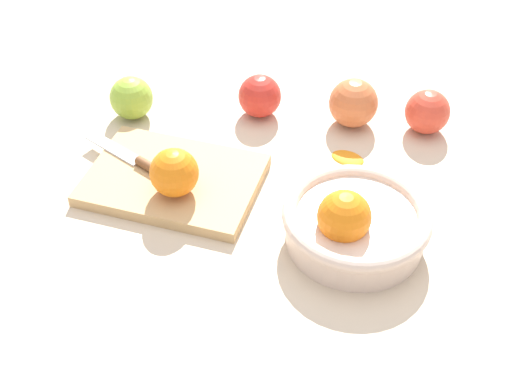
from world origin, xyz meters
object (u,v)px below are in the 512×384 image
at_px(bowl, 354,223).
at_px(apple_front_left, 427,112).
at_px(apple_front_left_2, 353,103).
at_px(orange_on_board, 174,173).
at_px(knife, 133,158).
at_px(apple_front_right_2, 131,98).
at_px(cutting_board, 173,180).
at_px(apple_front_right, 260,96).

bearing_deg(bowl, apple_front_left, -99.36).
distance_m(bowl, apple_front_left_2, 0.27).
distance_m(orange_on_board, knife, 0.10).
relative_size(bowl, apple_front_left, 2.77).
relative_size(knife, apple_front_right_2, 2.16).
bearing_deg(cutting_board, apple_front_left, -140.85).
height_order(orange_on_board, apple_front_left, orange_on_board).
height_order(bowl, orange_on_board, bowl).
bearing_deg(knife, orange_on_board, 155.73).
xyz_separation_m(apple_front_left, apple_front_left_2, (0.11, 0.02, 0.00)).
bearing_deg(bowl, orange_on_board, 1.64).
xyz_separation_m(cutting_board, apple_front_right_2, (0.14, -0.13, 0.03)).
distance_m(orange_on_board, apple_front_right, 0.24).
xyz_separation_m(bowl, orange_on_board, (0.26, 0.01, 0.02)).
height_order(apple_front_right, apple_front_left, same).
bearing_deg(bowl, apple_front_left_2, -75.43).
distance_m(apple_front_right, apple_front_left_2, 0.15).
distance_m(apple_front_right, apple_front_right_2, 0.21).
bearing_deg(cutting_board, knife, -8.46).
height_order(cutting_board, knife, knife).
bearing_deg(bowl, apple_front_right, -47.11).
height_order(knife, apple_front_left_2, apple_front_left_2).
distance_m(cutting_board, apple_front_left_2, 0.32).
bearing_deg(apple_front_right_2, apple_front_left, -164.47).
bearing_deg(bowl, cutting_board, -4.64).
distance_m(bowl, orange_on_board, 0.26).
xyz_separation_m(knife, apple_front_left_2, (-0.28, -0.23, 0.02)).
relative_size(apple_front_right, apple_front_left_2, 0.89).
relative_size(cutting_board, knife, 1.62).
height_order(bowl, cutting_board, bowl).
height_order(orange_on_board, knife, orange_on_board).
relative_size(orange_on_board, apple_front_right_2, 0.98).
xyz_separation_m(orange_on_board, knife, (0.09, -0.04, -0.03)).
bearing_deg(knife, apple_front_right_2, -61.60).
bearing_deg(bowl, apple_front_right_2, -20.87).
bearing_deg(orange_on_board, bowl, -178.36).
bearing_deg(apple_front_left, orange_on_board, 43.95).
bearing_deg(apple_front_left_2, bowl, 104.57).
bearing_deg(apple_front_right, orange_on_board, 80.99).
bearing_deg(apple_front_left, apple_front_right, 10.76).
bearing_deg(apple_front_right, knife, 57.79).
height_order(apple_front_left, apple_front_right_2, same).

